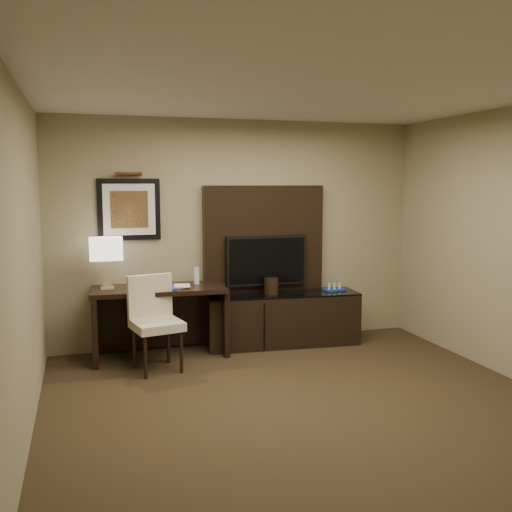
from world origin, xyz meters
name	(u,v)px	position (x,y,z in m)	size (l,w,h in m)	color
floor	(319,421)	(0.00, 0.00, -0.01)	(4.50, 5.00, 0.01)	#2E2214
ceiling	(324,85)	(0.00, 0.00, 2.70)	(4.50, 5.00, 0.01)	silver
wall_back	(239,233)	(0.00, 2.50, 1.35)	(4.50, 0.01, 2.70)	gray
wall_left	(18,271)	(-2.25, 0.00, 1.35)	(0.01, 5.00, 2.70)	gray
desk	(160,322)	(-1.02, 2.15, 0.40)	(1.48, 0.64, 0.79)	black
credenza	(282,319)	(0.46, 2.20, 0.32)	(1.84, 0.51, 0.63)	black
tv_wall_panel	(264,239)	(0.30, 2.44, 1.27)	(1.50, 0.12, 1.30)	black
tv	(266,260)	(0.30, 2.34, 1.02)	(1.00, 0.08, 0.60)	black
artwork	(129,209)	(-1.30, 2.48, 1.65)	(0.70, 0.04, 0.70)	black
picture_light	(128,174)	(-1.30, 2.44, 2.05)	(0.04, 0.04, 0.30)	#422715
desk_chair	(157,324)	(-1.11, 1.66, 0.50)	(0.48, 0.55, 1.00)	beige
table_lamp	(106,265)	(-1.58, 2.22, 1.06)	(0.32, 0.18, 0.53)	tan
desk_phone	(139,284)	(-1.25, 2.10, 0.85)	(0.22, 0.19, 0.11)	black
blue_folder	(166,287)	(-0.96, 2.06, 0.80)	(0.23, 0.31, 0.02)	#193CA8
book	(174,277)	(-0.86, 2.09, 0.91)	(0.18, 0.02, 0.24)	tan
water_bottle	(196,276)	(-0.58, 2.23, 0.89)	(0.07, 0.07, 0.20)	silver
ice_bucket	(271,286)	(0.31, 2.19, 0.73)	(0.17, 0.17, 0.19)	black
minibar_tray	(334,287)	(1.13, 2.17, 0.68)	(0.26, 0.15, 0.09)	#173598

